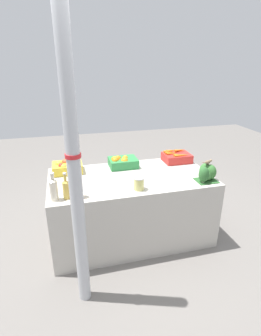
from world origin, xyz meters
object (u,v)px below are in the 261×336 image
Objects in this scene: orange_crate at (122,162)px; pickle_jar at (139,183)px; sparrow_bird at (208,162)px; juice_bottle_golden at (66,188)px; carrot_crate at (177,157)px; juice_bottle_amber at (78,187)px; apple_crate at (67,167)px; broccoli_pile at (207,173)px; support_pole at (74,171)px; juice_bottle_cloudy at (54,189)px.

orange_crate is 0.64m from pickle_jar.
juice_bottle_golden is at bearing 169.53° from sparrow_bird.
pickle_jar is (-0.69, -0.64, 0.01)m from carrot_crate.
pickle_jar is at bearing 0.78° from juice_bottle_golden.
juice_bottle_amber is 1.36m from sparrow_bird.
juice_bottle_golden reaches higher than apple_crate.
juice_bottle_golden is at bearing -178.69° from broccoli_pile.
support_pole is at bearing -161.19° from broccoli_pile.
sparrow_bird is (1.39, 0.48, -0.24)m from support_pole.
juice_bottle_amber is (-1.28, -0.65, 0.05)m from carrot_crate.
pickle_jar is at bearing 35.54° from support_pole.
broccoli_pile is 0.90× the size of juice_bottle_amber.
orange_crate is at bearing 39.44° from juice_bottle_cloudy.
juice_bottle_cloudy is 0.22m from juice_bottle_amber.
juice_bottle_amber is (0.03, 0.44, -0.34)m from support_pole.
broccoli_pile reaches higher than apple_crate.
orange_crate is 0.86m from juice_bottle_amber.
apple_crate is 0.65m from juice_bottle_amber.
juice_bottle_amber is 0.60m from pickle_jar.
apple_crate is 1.37m from carrot_crate.
juice_bottle_cloudy is (-0.19, 0.44, -0.33)m from support_pole.
broccoli_pile is 0.86× the size of juice_bottle_golden.
apple_crate is 0.66m from juice_bottle_cloudy.
juice_bottle_cloudy reaches higher than sparrow_bird.
pickle_jar is at bearing -137.10° from carrot_crate.
carrot_crate is at bearing 42.90° from pickle_jar.
broccoli_pile is at bearing 1.41° from juice_bottle_amber.
juice_bottle_cloudy is 1.58m from sparrow_bird.
juice_bottle_golden is at bearing -136.33° from orange_crate.
carrot_crate is at bearing 85.14° from sparrow_bird.
broccoli_pile is at bearing 18.81° from support_pole.
carrot_crate is 1.23× the size of juice_bottle_cloudy.
support_pole reaches higher than juice_bottle_cloudy.
juice_bottle_amber reaches higher than orange_crate.
apple_crate is at bearing 87.99° from juice_bottle_golden.
juice_bottle_amber is (-0.57, -0.64, 0.04)m from orange_crate.
support_pole reaches higher than apple_crate.
juice_bottle_cloudy is 2.06× the size of pickle_jar.
apple_crate is 1.29× the size of juice_bottle_golden.
support_pole is 18.14× the size of sparrow_bird.
sparrow_bird is at bearing -37.44° from orange_crate.
apple_crate is (-0.05, 1.09, -0.38)m from support_pole.
apple_crate is at bearing 97.44° from juice_bottle_amber.
sparrow_bird is at bearing 2.20° from pickle_jar.
sparrow_bird is at bearing 1.41° from juice_bottle_cloudy.
orange_crate is at bearing 142.17° from broccoli_pile.
apple_crate is 1.00× the size of orange_crate.
pickle_jar is at bearing 170.21° from sparrow_bird.
juice_bottle_golden is at bearing -179.22° from pickle_jar.
orange_crate is at bearing -179.80° from carrot_crate.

